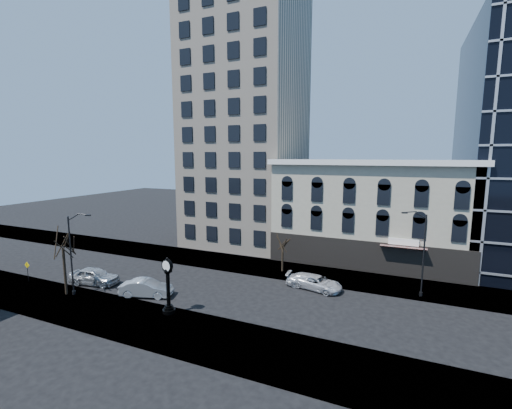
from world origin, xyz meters
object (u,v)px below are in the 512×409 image
at_px(street_clock, 168,288).
at_px(car_near_a, 94,276).
at_px(street_lamp_near, 75,233).
at_px(car_near_b, 146,288).
at_px(warning_sign, 27,268).

distance_m(street_clock, car_near_a, 11.38).
distance_m(street_lamp_near, car_near_b, 8.15).
xyz_separation_m(street_lamp_near, warning_sign, (-7.81, 0.33, -4.49)).
xyz_separation_m(street_clock, warning_sign, (-17.73, 0.01, -0.71)).
bearing_deg(car_near_a, street_clock, -112.34).
relative_size(street_lamp_near, car_near_a, 1.56).
xyz_separation_m(street_lamp_near, car_near_b, (5.76, 2.42, -5.24)).
relative_size(street_clock, street_lamp_near, 0.60).
bearing_deg(street_clock, car_near_b, 163.59).
height_order(street_clock, car_near_a, street_clock).
height_order(warning_sign, car_near_a, warning_sign).
relative_size(street_clock, car_near_a, 0.94).
relative_size(warning_sign, car_near_a, 0.41).
height_order(warning_sign, car_near_b, warning_sign).
bearing_deg(car_near_b, street_clock, -135.50).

